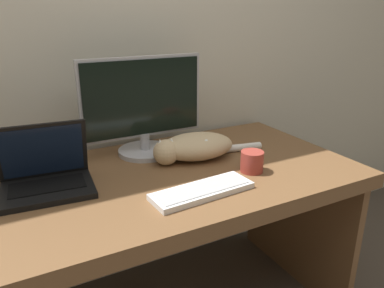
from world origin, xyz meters
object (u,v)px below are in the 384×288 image
(external_keyboard, at_px, (202,191))
(monitor, at_px, (143,108))
(laptop, at_px, (46,177))
(coffee_mug, at_px, (252,162))
(cat, at_px, (194,146))

(external_keyboard, bearing_deg, monitor, 90.03)
(monitor, distance_m, external_keyboard, 0.49)
(laptop, height_order, coffee_mug, laptop)
(external_keyboard, relative_size, cat, 0.73)
(laptop, relative_size, external_keyboard, 0.87)
(external_keyboard, relative_size, coffee_mug, 4.16)
(cat, height_order, coffee_mug, cat)
(coffee_mug, bearing_deg, cat, 122.76)
(laptop, height_order, external_keyboard, laptop)
(cat, bearing_deg, coffee_mug, -45.88)
(laptop, bearing_deg, coffee_mug, -10.98)
(monitor, distance_m, laptop, 0.48)
(laptop, bearing_deg, monitor, 26.83)
(cat, distance_m, coffee_mug, 0.25)
(monitor, bearing_deg, laptop, -158.13)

